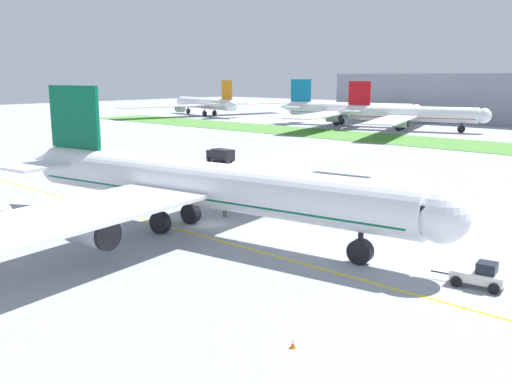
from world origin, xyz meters
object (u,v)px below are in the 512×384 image
(ground_crew_wingwalker_port, at_px, (6,230))
(parked_airliner_far_left, at_px, (206,104))
(service_truck_baggage_loader, at_px, (221,155))
(parked_airliner_far_right, at_px, (409,114))
(pushback_tug, at_px, (480,275))
(airliner_foreground, at_px, (195,184))
(ground_crew_marshaller_front, at_px, (225,209))
(parked_airliner_far_centre, at_px, (346,110))
(traffic_cone_near_nose, at_px, (293,344))

(ground_crew_wingwalker_port, height_order, parked_airliner_far_left, parked_airliner_far_left)
(ground_crew_wingwalker_port, distance_m, service_truck_baggage_loader, 58.78)
(ground_crew_wingwalker_port, bearing_deg, parked_airliner_far_right, 101.00)
(pushback_tug, bearing_deg, parked_airliner_far_left, 143.40)
(airliner_foreground, bearing_deg, parked_airliner_far_left, 136.91)
(pushback_tug, bearing_deg, ground_crew_marshaller_front, 175.90)
(airliner_foreground, relative_size, parked_airliner_far_right, 1.24)
(ground_crew_wingwalker_port, relative_size, service_truck_baggage_loader, 0.28)
(airliner_foreground, height_order, parked_airliner_far_centre, parked_airliner_far_centre)
(parked_airliner_far_right, bearing_deg, airliner_foreground, -72.37)
(ground_crew_wingwalker_port, height_order, parked_airliner_far_centre, parked_airliner_far_centre)
(traffic_cone_near_nose, relative_size, service_truck_baggage_loader, 0.09)
(traffic_cone_near_nose, distance_m, parked_airliner_far_right, 154.08)
(service_truck_baggage_loader, height_order, parked_airliner_far_centre, parked_airliner_far_centre)
(airliner_foreground, xyz_separation_m, pushback_tug, (29.92, 4.45, -4.41))
(parked_airliner_far_left, relative_size, parked_airliner_far_right, 1.06)
(ground_crew_wingwalker_port, xyz_separation_m, traffic_cone_near_nose, (37.69, 1.49, -0.79))
(traffic_cone_near_nose, bearing_deg, parked_airliner_far_left, 138.71)
(parked_airliner_far_left, distance_m, parked_airliner_far_right, 98.73)
(parked_airliner_far_left, bearing_deg, airliner_foreground, -43.09)
(ground_crew_wingwalker_port, relative_size, traffic_cone_near_nose, 3.04)
(ground_crew_marshaller_front, bearing_deg, traffic_cone_near_nose, -37.29)
(ground_crew_marshaller_front, bearing_deg, parked_airliner_far_left, 137.95)
(ground_crew_marshaller_front, bearing_deg, airliner_foreground, -70.75)
(ground_crew_marshaller_front, bearing_deg, parked_airliner_far_centre, 117.37)
(parked_airliner_far_left, bearing_deg, parked_airliner_far_right, -2.45)
(service_truck_baggage_loader, distance_m, parked_airliner_far_centre, 95.67)
(pushback_tug, bearing_deg, service_truck_baggage_loader, 152.70)
(parked_airliner_far_centre, bearing_deg, parked_airliner_far_right, -8.19)
(airliner_foreground, xyz_separation_m, parked_airliner_far_right, (-39.81, 125.26, -0.17))
(airliner_foreground, xyz_separation_m, ground_crew_marshaller_front, (-2.36, 6.77, -4.40))
(airliner_foreground, distance_m, traffic_cone_near_nose, 29.51)
(ground_crew_wingwalker_port, relative_size, parked_airliner_far_left, 0.02)
(airliner_foreground, xyz_separation_m, parked_airliner_far_centre, (-65.62, 128.98, 0.00))
(pushback_tug, bearing_deg, airliner_foreground, -171.54)
(parked_airliner_far_left, bearing_deg, service_truck_baggage_loader, -41.56)
(ground_crew_marshaller_front, bearing_deg, ground_crew_wingwalker_port, -113.97)
(airliner_foreground, bearing_deg, parked_airliner_far_right, 107.63)
(ground_crew_wingwalker_port, bearing_deg, parked_airliner_far_left, 130.95)
(parked_airliner_far_right, bearing_deg, service_truck_baggage_loader, -87.19)
(traffic_cone_near_nose, xyz_separation_m, parked_airliner_far_left, (-163.74, 143.79, 4.93))
(airliner_foreground, xyz_separation_m, ground_crew_wingwalker_port, (-12.39, -15.79, -4.34))
(service_truck_baggage_loader, distance_m, parked_airliner_far_left, 137.59)
(parked_airliner_far_right, bearing_deg, traffic_cone_near_nose, -64.99)
(airliner_foreground, height_order, traffic_cone_near_nose, airliner_foreground)
(pushback_tug, xyz_separation_m, ground_crew_wingwalker_port, (-42.31, -20.24, 0.08))
(airliner_foreground, bearing_deg, ground_crew_marshaller_front, 109.25)
(pushback_tug, height_order, parked_airliner_far_right, parked_airliner_far_right)
(ground_crew_wingwalker_port, bearing_deg, ground_crew_marshaller_front, 66.03)
(ground_crew_marshaller_front, distance_m, parked_airliner_far_centre, 137.68)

